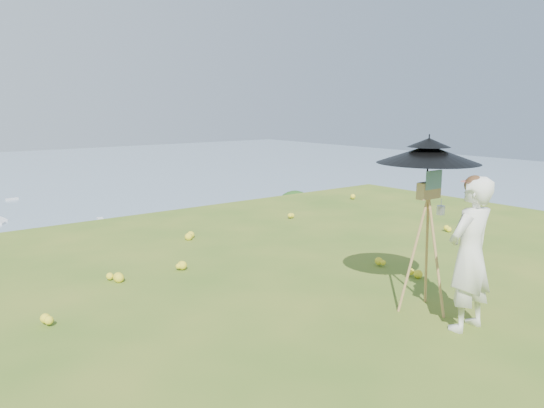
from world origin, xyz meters
TOP-DOWN VIEW (x-y plane):
  - ground at (0.00, 0.00)m, footprint 14.00×14.00m
  - wildflowers at (0.00, 0.25)m, footprint 10.00×10.50m
  - painter at (-0.29, -0.94)m, footprint 0.61×0.40m
  - field_easel at (-0.21, -0.33)m, footprint 0.64×0.64m
  - sun_umbrella at (-0.21, -0.30)m, footprint 1.16×1.16m
  - painter_cap at (-0.29, -0.94)m, footprint 0.24×0.27m

SIDE VIEW (x-z plane):
  - ground at x=0.00m, z-range 0.00..0.00m
  - wildflowers at x=0.00m, z-range 0.00..0.12m
  - field_easel at x=-0.21m, z-range 0.00..1.66m
  - painter at x=-0.29m, z-range 0.00..1.67m
  - painter_cap at x=-0.29m, z-range 1.57..1.67m
  - sun_umbrella at x=-0.21m, z-range 1.37..2.07m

